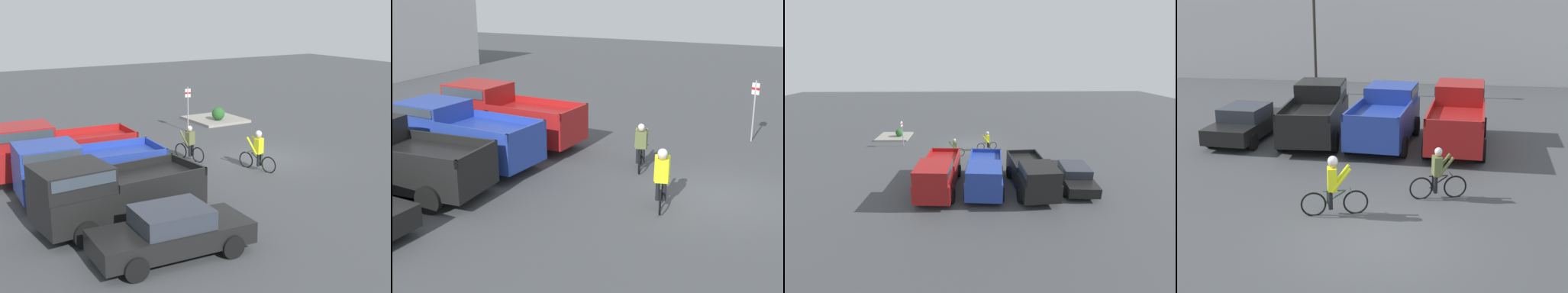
% 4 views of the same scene
% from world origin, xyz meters
% --- Properties ---
extents(ground_plane, '(80.00, 80.00, 0.00)m').
position_xyz_m(ground_plane, '(0.00, 0.00, 0.00)').
color(ground_plane, '#424447').
extents(pickup_truck_0, '(2.53, 5.29, 2.12)m').
position_xyz_m(pickup_truck_0, '(-3.71, 8.85, 1.10)').
color(pickup_truck_0, black).
rests_on(pickup_truck_0, ground_plane).
extents(pickup_truck_1, '(2.56, 5.17, 2.08)m').
position_xyz_m(pickup_truck_1, '(-0.86, 8.64, 1.09)').
color(pickup_truck_1, '#233D9E').
rests_on(pickup_truck_1, ground_plane).
extents(pickup_truck_2, '(2.44, 5.52, 2.23)m').
position_xyz_m(pickup_truck_2, '(1.94, 8.73, 1.15)').
color(pickup_truck_2, maroon).
rests_on(pickup_truck_2, ground_plane).
extents(cyclist_0, '(1.66, 0.60, 1.57)m').
position_xyz_m(cyclist_0, '(1.38, 2.95, 0.76)').
color(cyclist_0, black).
rests_on(cyclist_0, ground_plane).
extents(cyclist_1, '(1.78, 0.63, 1.69)m').
position_xyz_m(cyclist_1, '(-1.36, 1.33, 0.87)').
color(cyclist_1, black).
rests_on(cyclist_1, ground_plane).
extents(fire_lane_sign, '(0.10, 0.30, 2.41)m').
position_xyz_m(fire_lane_sign, '(6.26, 0.14, 1.46)').
color(fire_lane_sign, '#9E9EA3').
rests_on(fire_lane_sign, ground_plane).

